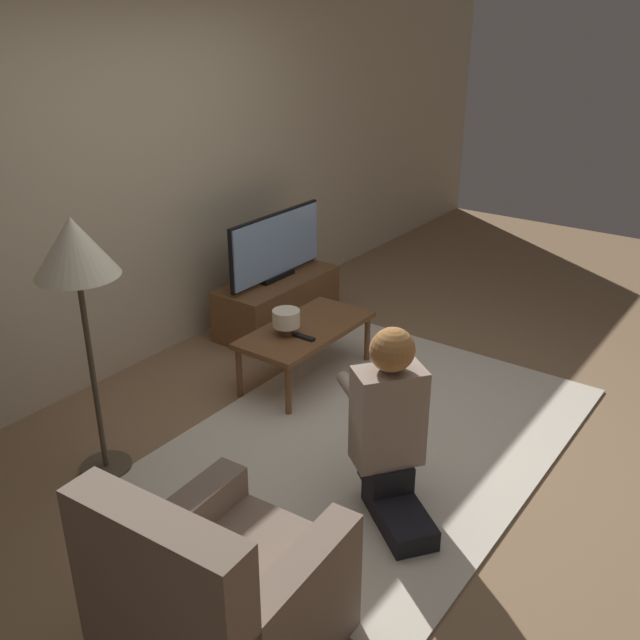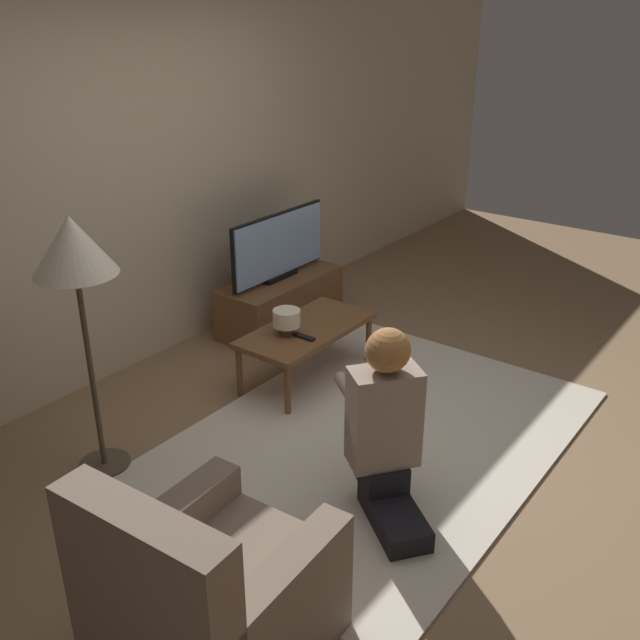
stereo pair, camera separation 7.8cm
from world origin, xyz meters
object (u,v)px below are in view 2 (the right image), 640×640
coffee_table (307,333)px  armchair (212,604)px  floor_lamp (74,258)px  person_kneeling (385,421)px  tv (279,246)px  table_lamp (287,320)px

coffee_table → armchair: (-2.04, -1.14, -0.05)m
coffee_table → floor_lamp: bearing=169.8°
coffee_table → floor_lamp: floor_lamp is taller
floor_lamp → armchair: (-0.55, -1.41, -0.93)m
floor_lamp → person_kneeling: 1.71m
tv → person_kneeling: person_kneeling is taller
coffee_table → floor_lamp: size_ratio=0.68×
tv → table_lamp: bearing=-137.3°
armchair → person_kneeling: 1.21m
person_kneeling → coffee_table: bearing=-89.1°
armchair → person_kneeling: bearing=-93.6°
armchair → tv: bearing=-57.8°
floor_lamp → table_lamp: floor_lamp is taller
coffee_table → table_lamp: size_ratio=5.50×
tv → coffee_table: (-0.56, -0.71, -0.32)m
armchair → floor_lamp: bearing=-24.4°
coffee_table → person_kneeling: 1.44m
tv → person_kneeling: (-1.41, -1.85, -0.16)m
armchair → table_lamp: armchair is taller
armchair → person_kneeling: size_ratio=0.93×
coffee_table → person_kneeling: bearing=-126.4°
person_kneeling → table_lamp: 1.37m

